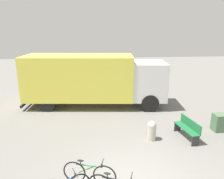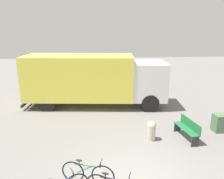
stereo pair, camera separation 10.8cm
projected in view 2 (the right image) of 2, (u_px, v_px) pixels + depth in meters
The scene contains 5 objects.
delivery_truck at pixel (93, 78), 13.63m from camera, with size 8.93×3.25×3.20m.
park_bench at pixel (188, 128), 9.77m from camera, with size 0.62×1.59×0.89m.
bicycle_middle at pixel (88, 173), 6.90m from camera, with size 1.68×0.61×0.85m.
bollard_near_bench at pixel (151, 130), 9.63m from camera, with size 0.40×0.40×0.89m.
utility_box at pixel (219, 123), 10.46m from camera, with size 0.56×0.55×0.84m.
Camera 2 is at (-1.15, -5.93, 4.84)m, focal length 35.00 mm.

